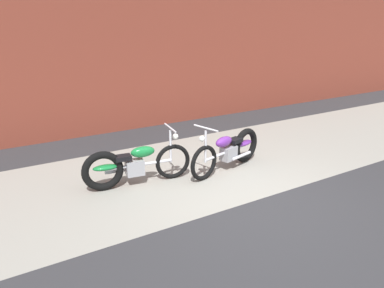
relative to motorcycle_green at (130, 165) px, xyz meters
The scene contains 5 objects.
ground_plane 2.26m from the motorcycle_green, 46.30° to the right, with size 80.00×80.00×0.00m, color #2D2D30.
sidewalk_slab 1.59m from the motorcycle_green, ahead, with size 36.00×3.50×0.01m, color gray.
brick_building_wall 4.47m from the motorcycle_green, 66.89° to the left, with size 36.00×0.50×5.14m, color brown.
motorcycle_green is the anchor object (origin of this frame).
motorcycle_purple 2.07m from the motorcycle_green, ahead, with size 1.96×0.77×1.03m.
Camera 1 is at (-3.54, -3.98, 2.83)m, focal length 32.90 mm.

